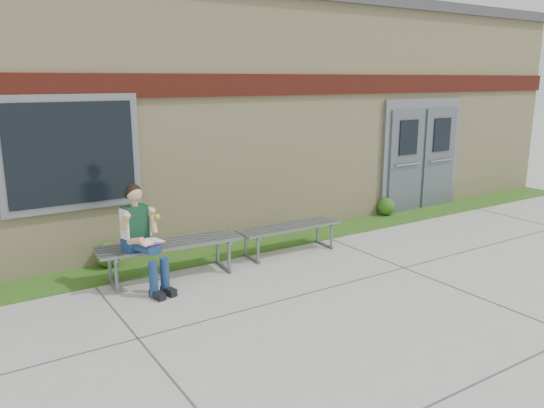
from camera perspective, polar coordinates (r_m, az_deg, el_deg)
ground at (r=7.04m, az=11.32°, el=-9.47°), size 80.00×80.00×0.00m
grass_strip at (r=8.96m, az=-0.28°, el=-4.14°), size 16.00×0.80×0.02m
school_building at (r=11.57m, az=-9.51°, el=10.19°), size 16.20×6.22×4.20m
bench_left at (r=7.46m, az=-10.89°, el=-4.91°), size 2.00×0.71×0.51m
bench_right at (r=8.38m, az=1.89°, el=-2.99°), size 1.73×0.52×0.45m
girl at (r=7.03m, az=-13.80°, el=-3.21°), size 0.52×0.82×1.39m
shrub_mid at (r=8.11m, az=-17.23°, el=-5.21°), size 0.37×0.37×0.37m
shrub_east at (r=10.90m, az=12.19°, el=-0.26°), size 0.35×0.35×0.35m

